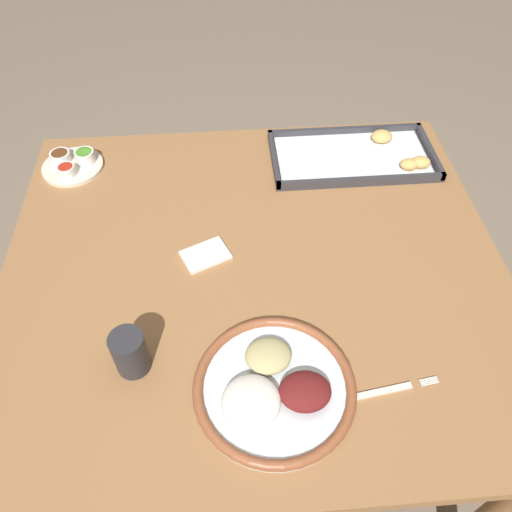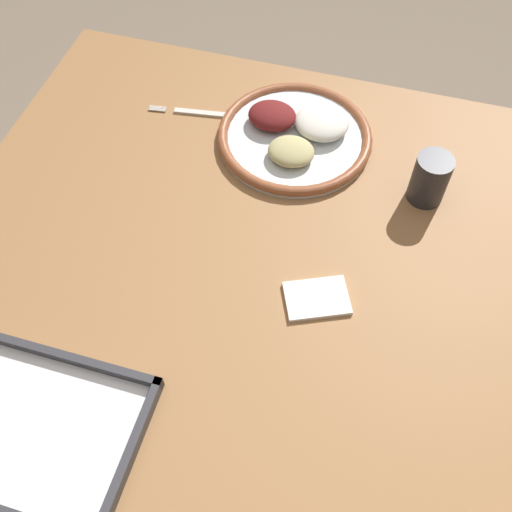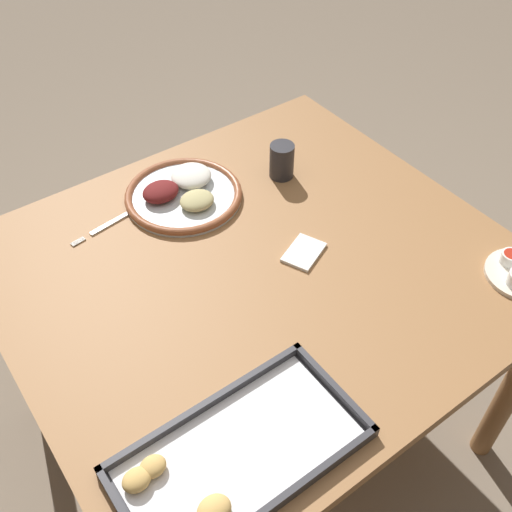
# 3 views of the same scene
# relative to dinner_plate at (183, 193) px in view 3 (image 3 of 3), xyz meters

# --- Properties ---
(ground_plane) EXTENTS (8.00, 8.00, 0.00)m
(ground_plane) POSITION_rel_dinner_plate_xyz_m (-0.01, 0.30, -0.74)
(ground_plane) COLOR #7A6B59
(dining_table) EXTENTS (1.11, 1.02, 0.73)m
(dining_table) POSITION_rel_dinner_plate_xyz_m (-0.01, 0.30, -0.11)
(dining_table) COLOR olive
(dining_table) RESTS_ON ground_plane
(dinner_plate) EXTENTS (0.30, 0.30, 0.05)m
(dinner_plate) POSITION_rel_dinner_plate_xyz_m (0.00, 0.00, 0.00)
(dinner_plate) COLOR silver
(dinner_plate) RESTS_ON dining_table
(fork) EXTENTS (0.21, 0.04, 0.00)m
(fork) POSITION_rel_dinner_plate_xyz_m (0.19, -0.02, -0.01)
(fork) COLOR silver
(fork) RESTS_ON dining_table
(baking_tray) EXTENTS (0.44, 0.23, 0.04)m
(baking_tray) POSITION_rel_dinner_plate_xyz_m (0.30, 0.65, -0.00)
(baking_tray) COLOR #333338
(baking_tray) RESTS_ON dining_table
(drinking_cup) EXTENTS (0.06, 0.06, 0.09)m
(drinking_cup) POSITION_rel_dinner_plate_xyz_m (-0.26, 0.07, 0.03)
(drinking_cup) COLOR #28282D
(drinking_cup) RESTS_ON dining_table
(napkin) EXTENTS (0.12, 0.11, 0.01)m
(napkin) POSITION_rel_dinner_plate_xyz_m (-0.12, 0.34, -0.01)
(napkin) COLOR white
(napkin) RESTS_ON dining_table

